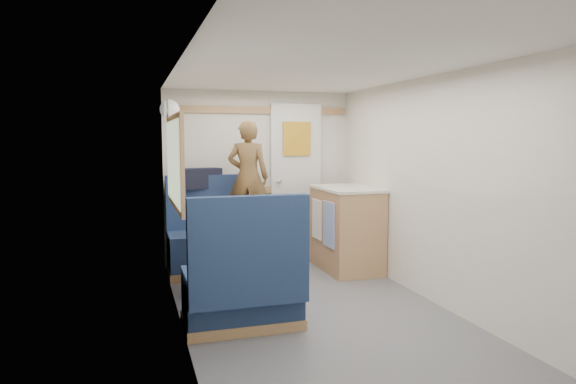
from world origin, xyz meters
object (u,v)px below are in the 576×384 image
object	(u,v)px
bench_near	(243,290)
tumbler_mid	(207,208)
beer_glass	(243,210)
bench_far	(210,245)
wine_glass	(212,207)
person	(248,177)
tray	(238,223)
galley_counter	(346,228)
cheese_block	(242,221)
salt_grinder	(218,214)
dome_light	(170,110)
duffel_bag	(199,178)
dinette_table	(223,236)
bread_loaf	(235,208)
orange_fruit	(234,212)
pepper_grinder	(224,213)
tumbler_right	(225,213)
tumbler_left	(204,220)

from	to	relation	value
bench_near	tumbler_mid	world-z (taller)	bench_near
bench_near	beer_glass	world-z (taller)	bench_near
bench_near	tumbler_mid	xyz separation A→B (m)	(-0.10, 1.24, 0.48)
bench_far	wine_glass	distance (m)	1.07
person	tray	bearing A→B (deg)	94.47
galley_counter	cheese_block	world-z (taller)	galley_counter
salt_grinder	tray	bearing A→B (deg)	-66.43
bench_far	person	bearing A→B (deg)	-22.05
wine_glass	beer_glass	world-z (taller)	wine_glass
dome_light	duffel_bag	size ratio (longest dim) A/B	0.43
beer_glass	tray	bearing A→B (deg)	-106.96
dome_light	dinette_table	bearing A→B (deg)	-65.35
tray	bread_loaf	distance (m)	0.67
dinette_table	tray	xyz separation A→B (m)	(0.08, -0.30, 0.16)
galley_counter	dinette_table	bearing A→B (deg)	-159.46
dinette_table	tray	world-z (taller)	tray
person	tray	size ratio (longest dim) A/B	3.58
dome_light	bench_near	bearing A→B (deg)	-77.18
bench_far	dinette_table	bearing A→B (deg)	-90.00
duffel_bag	orange_fruit	xyz separation A→B (m)	(0.16, -1.13, -0.23)
cheese_block	pepper_grinder	xyz separation A→B (m)	(-0.09, 0.40, 0.02)
galley_counter	bench_far	bearing A→B (deg)	167.90
beer_glass	bread_loaf	distance (m)	0.18
beer_glass	bench_near	bearing A→B (deg)	-102.06
orange_fruit	cheese_block	distance (m)	0.36
tumbler_mid	pepper_grinder	xyz separation A→B (m)	(0.11, -0.34, -0.01)
orange_fruit	beer_glass	world-z (taller)	orange_fruit
pepper_grinder	bread_loaf	distance (m)	0.37
wine_glass	bread_loaf	xyz separation A→B (m)	(0.29, 0.41, -0.08)
dinette_table	salt_grinder	bearing A→B (deg)	-159.89
tumbler_right	salt_grinder	distance (m)	0.09
galley_counter	pepper_grinder	xyz separation A→B (m)	(-1.45, -0.52, 0.30)
cheese_block	tumbler_right	xyz separation A→B (m)	(-0.07, 0.41, 0.02)
bench_near	bread_loaf	xyz separation A→B (m)	(0.19, 1.23, 0.47)
tumbler_right	dome_light	bearing A→B (deg)	117.11
person	tumbler_mid	distance (m)	0.65
dome_light	bread_loaf	bearing A→B (deg)	-40.21
bench_far	tumbler_mid	world-z (taller)	bench_far
dome_light	tray	xyz separation A→B (m)	(0.47, -1.15, -1.02)
bench_near	wine_glass	distance (m)	0.99
person	tumbler_left	distance (m)	1.27
salt_grinder	bench_near	bearing A→B (deg)	-86.74
tumbler_left	salt_grinder	xyz separation A→B (m)	(0.18, 0.36, -0.01)
bench_near	tumbler_left	world-z (taller)	bench_near
tray	bench_near	bearing A→B (deg)	-97.63
dinette_table	salt_grinder	xyz separation A→B (m)	(-0.05, -0.02, 0.20)
salt_grinder	bread_loaf	bearing A→B (deg)	58.37
cheese_block	tray	bearing A→B (deg)	110.95
duffel_bag	person	bearing A→B (deg)	-58.09
bench_near	salt_grinder	world-z (taller)	bench_near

